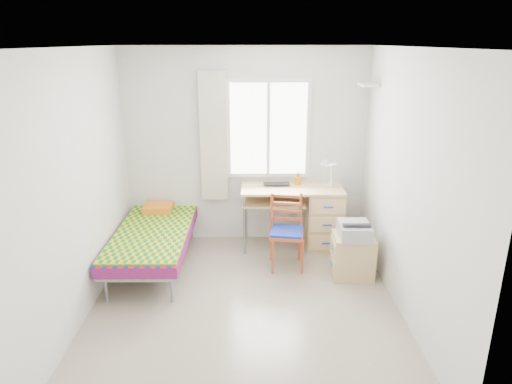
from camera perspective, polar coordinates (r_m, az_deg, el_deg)
The scene contains 17 objects.
floor at distance 4.97m, azimuth -1.40°, elevation -13.90°, with size 3.50×3.50×0.00m, color #BCAD93.
ceiling at distance 4.20m, azimuth -1.69°, elevation 17.66°, with size 3.50×3.50×0.00m, color white.
wall_back at distance 6.10m, azimuth -1.31°, elevation 5.57°, with size 3.20×3.20×0.00m, color silver.
wall_left at distance 4.72m, azimuth -21.36°, elevation 0.42°, with size 3.50×3.50×0.00m, color silver.
wall_right at distance 4.67m, azimuth 18.50°, elevation 0.57°, with size 3.50×3.50×0.00m, color silver.
window at distance 6.03m, azimuth 1.55°, elevation 7.85°, with size 1.10×0.04×1.30m.
curtain at distance 6.02m, azimuth -5.35°, elevation 6.78°, with size 0.35×0.05×1.70m, color beige.
floating_shelf at distance 5.80m, azimuth 13.88°, elevation 12.90°, with size 0.20×0.32×0.03m, color white.
bed at distance 5.77m, azimuth -12.60°, elevation -5.10°, with size 0.90×1.89×0.81m.
desk at distance 6.15m, azimuth 7.80°, elevation -2.78°, with size 1.34×0.63×0.83m.
chair at distance 5.55m, azimuth 3.93°, elevation -4.37°, with size 0.45×0.45×0.91m.
cabinet at distance 5.52m, azimuth 11.95°, elevation -7.80°, with size 0.49×0.43×0.51m.
printer at distance 5.34m, azimuth 12.18°, elevation -4.67°, with size 0.35×0.41×0.17m.
laptop at distance 6.00m, azimuth 2.64°, elevation 0.83°, with size 0.35×0.23×0.03m, color black.
pen_cup at distance 6.09m, azimuth 5.22°, elevation 1.43°, with size 0.08×0.08×0.10m, color orange.
task_lamp at distance 5.89m, azimuth 9.00°, elevation 2.74°, with size 0.23×0.32×0.41m.
book at distance 6.08m, azimuth 2.64°, elevation -1.48°, with size 0.19×0.26×0.02m, color gray.
Camera 1 is at (0.07, -4.20, 2.65)m, focal length 32.00 mm.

